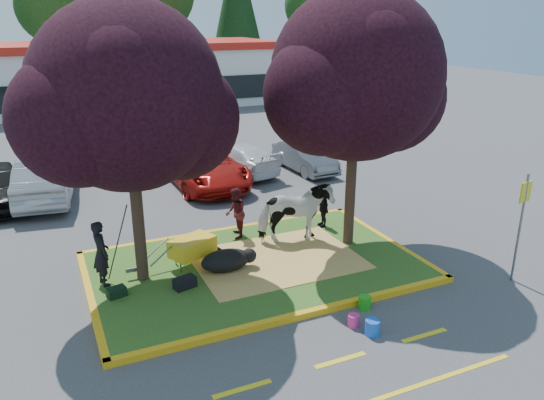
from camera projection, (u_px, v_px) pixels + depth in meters
name	position (u px, v px, depth m)	size (l,w,h in m)	color
ground	(256.00, 269.00, 13.69)	(90.00, 90.00, 0.00)	#424244
median_island	(256.00, 266.00, 13.67)	(8.00, 5.00, 0.15)	#2D551A
curb_near	(301.00, 315.00, 11.45)	(8.30, 0.16, 0.15)	#EBA813
curb_far	(223.00, 231.00, 15.89)	(8.30, 0.16, 0.15)	#EBA813
curb_left	(91.00, 299.00, 12.09)	(0.16, 5.30, 0.15)	#EBA813
curb_right	(386.00, 240.00, 15.25)	(0.16, 5.30, 0.15)	#EBA813
straw_bedding	(277.00, 259.00, 13.88)	(4.20, 3.00, 0.01)	#E8B65F
tree_purple_left	(129.00, 105.00, 11.50)	(5.06, 4.20, 6.51)	black
tree_purple_right	(357.00, 83.00, 13.47)	(5.30, 4.40, 6.82)	black
fire_lane_stripe_a	(242.00, 389.00, 9.30)	(1.10, 0.12, 0.01)	yellow
fire_lane_stripe_b	(340.00, 360.00, 10.08)	(1.10, 0.12, 0.01)	yellow
fire_lane_stripe_c	(424.00, 335.00, 10.86)	(1.10, 0.12, 0.01)	yellow
fire_lane_long	(377.00, 400.00, 9.05)	(6.00, 0.10, 0.01)	yellow
retail_building	(131.00, 73.00, 37.79)	(20.40, 8.40, 4.40)	silver
cow	(295.00, 213.00, 14.68)	(0.93, 2.04, 1.73)	silver
calf	(226.00, 260.00, 13.20)	(1.26, 0.71, 0.55)	black
handler	(101.00, 253.00, 12.37)	(0.58, 0.38, 1.59)	black
visitor_a	(236.00, 213.00, 15.05)	(0.71, 0.55, 1.46)	#471418
visitor_b	(323.00, 208.00, 15.90)	(0.66, 0.28, 1.13)	black
wheelbarrow	(193.00, 247.00, 13.38)	(1.97, 1.06, 0.75)	black
gear_bag_dark	(185.00, 283.00, 12.41)	(0.51, 0.28, 0.26)	black
gear_bag_green	(116.00, 292.00, 12.02)	(0.42, 0.26, 0.22)	black
sign_post	(522.00, 216.00, 12.56)	(0.38, 0.09, 2.74)	slate
bucket_green	(365.00, 303.00, 11.80)	(0.28, 0.28, 0.30)	#209F18
bucket_pink	(353.00, 321.00, 11.14)	(0.25, 0.25, 0.27)	#DC307F
bucket_blue	(372.00, 327.00, 10.84)	(0.31, 0.31, 0.33)	blue
car_silver	(46.00, 178.00, 18.58)	(1.67, 4.79, 1.58)	#94979B
car_red	(203.00, 165.00, 20.30)	(2.47, 5.36, 1.49)	#A3120D
car_white	(238.00, 159.00, 21.79)	(1.71, 4.20, 1.22)	white
car_grey	(305.00, 157.00, 22.10)	(1.27, 3.66, 1.20)	#5A5C62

